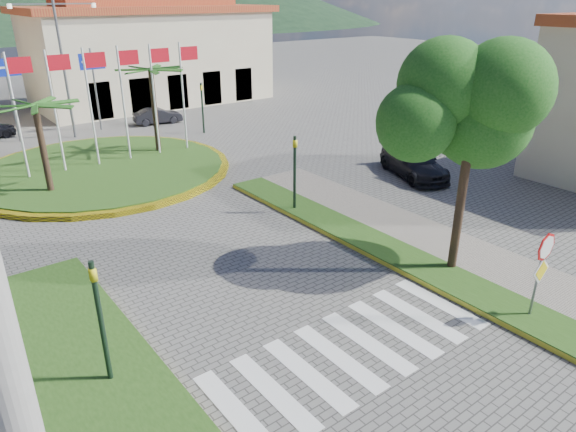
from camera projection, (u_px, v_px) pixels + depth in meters
sidewalk_right at (549, 303)px, 14.81m from camera, size 4.00×28.00×0.15m
verge_right at (527, 317)px, 14.13m from camera, size 1.60×28.00×0.18m
median_left at (59, 420)px, 10.73m from camera, size 5.00×14.00×0.18m
crosswalk at (350, 351)px, 12.94m from camera, size 8.00×3.00×0.01m
roundabout_island at (103, 169)px, 25.98m from camera, size 12.70×12.70×6.00m
stop_sign at (542, 262)px, 13.48m from camera, size 0.80×0.11×2.65m
deciduous_tree at (473, 112)px, 14.69m from camera, size 3.60×3.60×6.80m
traffic_light_left at (100, 313)px, 11.08m from camera, size 0.15×0.18×3.20m
traffic_light_right at (295, 167)px, 20.51m from camera, size 0.15×0.18×3.20m
traffic_light_far at (202, 103)px, 32.67m from camera, size 0.18×0.15×3.20m
direction_sign_west at (8, 83)px, 30.07m from camera, size 1.60×0.14×5.20m
direction_sign_east at (94, 75)px, 32.86m from camera, size 1.60×0.14×5.20m
street_lamp_centre at (63, 64)px, 30.66m from camera, size 4.80×0.16×8.00m
building_right at (151, 53)px, 41.75m from camera, size 19.08×9.54×8.05m
car_dark_b at (158, 116)px, 35.65m from camera, size 3.43×1.66×1.08m
car_side_right at (414, 163)px, 25.24m from camera, size 3.44×5.04×1.35m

